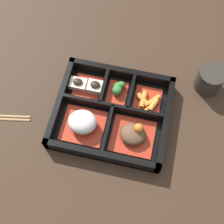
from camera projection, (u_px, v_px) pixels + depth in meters
ground_plane at (112, 116)px, 0.81m from camera, size 3.00×3.00×0.00m
bento_base at (112, 115)px, 0.80m from camera, size 0.28×0.25×0.01m
bento_rim at (112, 111)px, 0.79m from camera, size 0.28×0.25×0.04m
bowl_stew at (133, 134)px, 0.76m from camera, size 0.11×0.10×0.05m
bowl_rice at (83, 123)px, 0.76m from camera, size 0.11×0.10×0.05m
bowl_carrots at (148, 101)px, 0.80m from camera, size 0.07×0.08×0.02m
bowl_greens at (118, 90)px, 0.81m from camera, size 0.05×0.08×0.03m
bowl_tofu at (87, 86)px, 0.82m from camera, size 0.09×0.08×0.03m
tea_cup at (210, 79)px, 0.81m from camera, size 0.07×0.07×0.07m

